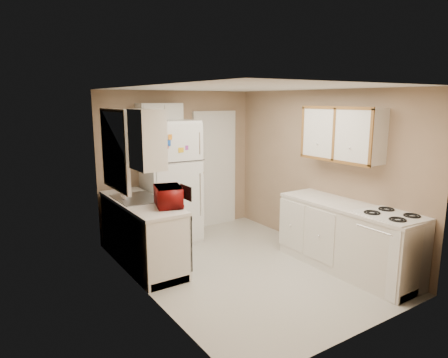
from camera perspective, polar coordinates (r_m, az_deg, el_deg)
floor at (r=5.60m, az=2.88°, el=-12.46°), size 3.80×3.80×0.00m
ceiling at (r=5.13m, az=3.15°, el=12.88°), size 3.80×3.80×0.00m
wall_left at (r=4.57m, az=-11.30°, el=-2.30°), size 3.80×3.80×0.00m
wall_right at (r=6.16m, az=13.57°, el=1.10°), size 3.80×3.80×0.00m
wall_back at (r=6.84m, az=-6.47°, el=2.33°), size 2.80×2.80×0.00m
wall_front at (r=3.92m, az=19.75°, el=-5.02°), size 2.80×2.80×0.00m
left_counter at (r=5.69m, az=-11.65°, el=-7.47°), size 0.60×1.80×0.90m
dishwasher at (r=5.27m, az=-6.24°, el=-8.38°), size 0.03×0.58×0.72m
sink at (r=5.71m, az=-12.38°, el=-3.14°), size 0.54×0.74×0.16m
microwave at (r=5.19m, az=-7.92°, el=-2.26°), size 0.52×0.38×0.31m
soap_bottle at (r=5.95m, az=-13.98°, el=-1.25°), size 0.12×0.12×0.20m
window_blinds at (r=5.49m, az=-15.24°, el=4.02°), size 0.10×0.98×1.08m
upper_cabinet_left at (r=4.73m, az=-10.91°, el=5.55°), size 0.30×0.45×0.70m
refrigerator at (r=6.43m, az=-7.79°, el=-0.34°), size 0.85×0.83×1.94m
cabinet_over_fridge at (r=6.45m, az=-9.22°, el=8.87°), size 0.70×0.30×0.40m
interior_door at (r=7.17m, az=-1.30°, el=1.36°), size 0.86×0.06×2.08m
right_counter at (r=5.62m, az=17.08°, el=-7.99°), size 0.60×2.00×0.90m
stove at (r=5.29m, az=22.45°, el=-9.63°), size 0.65×0.77×0.89m
upper_cabinet_right at (r=5.64m, az=16.51°, el=6.19°), size 0.30×1.20×0.70m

